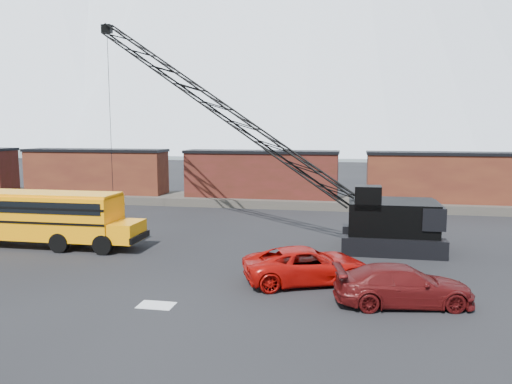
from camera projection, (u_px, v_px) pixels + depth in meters
ground at (179, 275)px, 23.43m from camera, size 160.00×160.00×0.00m
gravel_berm at (261, 201)px, 44.82m from camera, size 120.00×5.00×0.70m
boxcar_west_near at (96, 171)px, 47.47m from camera, size 13.70×3.10×4.17m
boxcar_mid at (261, 174)px, 44.51m from camera, size 13.70×3.10×4.17m
boxcar_east_near at (450, 177)px, 41.55m from camera, size 13.70×3.10×4.17m
snow_patch at (156, 305)px, 19.44m from camera, size 1.40×0.90×0.02m
school_bus at (40, 216)px, 28.88m from camera, size 11.65×2.65×3.19m
red_pickup at (307, 265)px, 22.24m from camera, size 6.29×4.60×1.59m
maroon_suv at (403, 285)px, 19.43m from camera, size 5.67×3.12×1.56m
crawler_crane at (221, 109)px, 32.30m from camera, size 23.22×8.58×14.48m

